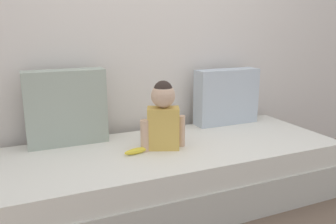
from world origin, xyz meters
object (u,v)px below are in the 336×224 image
at_px(throw_pillow_left, 66,108).
at_px(banana, 136,151).
at_px(couch, 173,174).
at_px(toddler, 163,114).
at_px(throw_pillow_right, 226,97).

xyz_separation_m(throw_pillow_left, banana, (0.38, -0.40, -0.24)).
height_order(couch, toddler, toddler).
height_order(throw_pillow_left, banana, throw_pillow_left).
distance_m(throw_pillow_right, banana, 1.05).
bearing_deg(throw_pillow_left, banana, -46.49).
xyz_separation_m(couch, banana, (-0.28, -0.04, 0.23)).
height_order(couch, throw_pillow_left, throw_pillow_left).
bearing_deg(throw_pillow_right, banana, -157.26).
bearing_deg(throw_pillow_right, throw_pillow_left, 180.00).
distance_m(throw_pillow_left, banana, 0.60).
bearing_deg(couch, throw_pillow_left, 151.50).
height_order(couch, banana, banana).
distance_m(couch, banana, 0.37).
distance_m(throw_pillow_left, toddler, 0.69).
xyz_separation_m(couch, throw_pillow_right, (0.66, 0.36, 0.44)).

